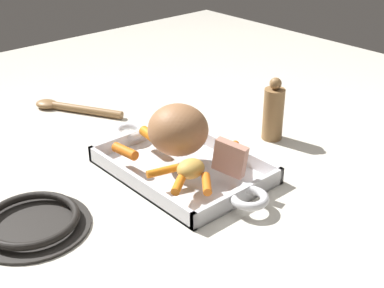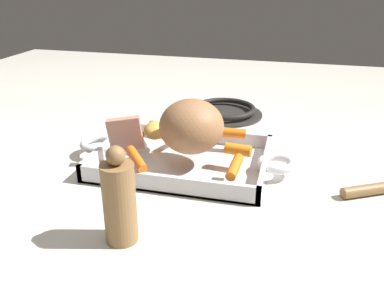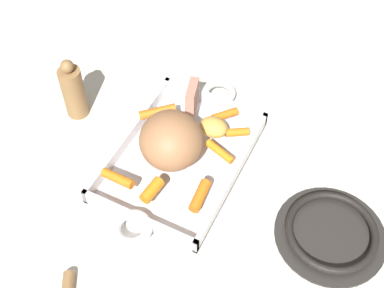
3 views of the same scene
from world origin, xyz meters
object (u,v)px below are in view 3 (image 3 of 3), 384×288
(baby_carrot_southeast, at_px, (200,196))
(potato_whole, at_px, (214,127))
(baby_carrot_northwest, at_px, (158,112))
(baby_carrot_short, at_px, (220,152))
(pork_roast, at_px, (171,140))
(baby_carrot_center_left, at_px, (118,178))
(pepper_mill, at_px, (73,91))
(stove_burner_rear, at_px, (331,233))
(baby_carrot_southwest, at_px, (153,191))
(roasting_dish, at_px, (180,158))
(baby_carrot_northeast, at_px, (225,115))
(baby_carrot_center_right, at_px, (237,132))
(roast_slice_thin, at_px, (192,99))

(baby_carrot_southeast, height_order, potato_whole, potato_whole)
(baby_carrot_southeast, bearing_deg, potato_whole, 16.12)
(baby_carrot_northwest, height_order, potato_whole, potato_whole)
(baby_carrot_southeast, distance_m, baby_carrot_short, 0.10)
(pork_roast, height_order, baby_carrot_center_left, pork_roast)
(baby_carrot_short, xyz_separation_m, pepper_mill, (-0.01, 0.31, 0.02))
(pork_roast, bearing_deg, potato_whole, -27.02)
(baby_carrot_northwest, relative_size, baby_carrot_short, 1.18)
(baby_carrot_southeast, bearing_deg, stove_burner_rear, -77.11)
(baby_carrot_southwest, xyz_separation_m, baby_carrot_southeast, (0.03, -0.08, -0.00))
(baby_carrot_southwest, bearing_deg, roasting_dish, 1.09)
(baby_carrot_northeast, height_order, potato_whole, potato_whole)
(baby_carrot_center_right, relative_size, baby_carrot_short, 0.73)
(baby_carrot_southeast, xyz_separation_m, baby_carrot_center_right, (0.16, -0.00, -0.00))
(baby_carrot_center_left, bearing_deg, pepper_mill, 54.24)
(roasting_dish, relative_size, baby_carrot_center_left, 6.67)
(roast_slice_thin, xyz_separation_m, stove_burner_rear, (-0.13, -0.33, -0.05))
(roast_slice_thin, xyz_separation_m, baby_carrot_northwest, (-0.04, 0.05, -0.02))
(roast_slice_thin, distance_m, baby_carrot_northwest, 0.07)
(roast_slice_thin, relative_size, baby_carrot_center_right, 1.36)
(roast_slice_thin, distance_m, baby_carrot_southeast, 0.21)
(roast_slice_thin, height_order, baby_carrot_southwest, roast_slice_thin)
(baby_carrot_southeast, bearing_deg, baby_carrot_center_right, -0.16)
(stove_burner_rear, bearing_deg, baby_carrot_center_right, 64.11)
(stove_burner_rear, relative_size, pepper_mill, 1.36)
(roasting_dish, relative_size, baby_carrot_short, 6.89)
(pork_roast, relative_size, baby_carrot_center_right, 2.64)
(pork_roast, distance_m, potato_whole, 0.10)
(pork_roast, bearing_deg, stove_burner_rear, -91.31)
(baby_carrot_northwest, xyz_separation_m, stove_burner_rear, (-0.09, -0.38, -0.03))
(baby_carrot_northeast, height_order, baby_carrot_southeast, baby_carrot_southeast)
(baby_carrot_center_right, height_order, potato_whole, potato_whole)
(baby_carrot_center_left, distance_m, pepper_mill, 0.22)
(pepper_mill, bearing_deg, roast_slice_thin, -68.92)
(baby_carrot_center_left, bearing_deg, pork_roast, -34.05)
(roast_slice_thin, distance_m, potato_whole, 0.07)
(baby_carrot_center_left, bearing_deg, baby_carrot_center_right, -37.47)
(baby_carrot_northeast, bearing_deg, baby_carrot_southwest, 169.82)
(baby_carrot_short, distance_m, stove_burner_rear, 0.24)
(baby_carrot_northeast, xyz_separation_m, baby_carrot_northwest, (-0.05, 0.12, 0.00))
(baby_carrot_northwest, distance_m, baby_carrot_short, 0.15)
(baby_carrot_northeast, bearing_deg, pork_roast, 160.24)
(potato_whole, height_order, stove_burner_rear, potato_whole)
(roasting_dish, xyz_separation_m, pork_roast, (-0.02, 0.01, 0.07))
(pork_roast, bearing_deg, roasting_dish, -17.81)
(baby_carrot_northeast, bearing_deg, baby_carrot_southeast, -168.56)
(roast_slice_thin, distance_m, baby_carrot_northeast, 0.07)
(baby_carrot_center_left, xyz_separation_m, baby_carrot_center_right, (0.19, -0.15, -0.00))
(potato_whole, bearing_deg, baby_carrot_northwest, 93.24)
(baby_carrot_northwest, bearing_deg, baby_carrot_southeast, -130.90)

